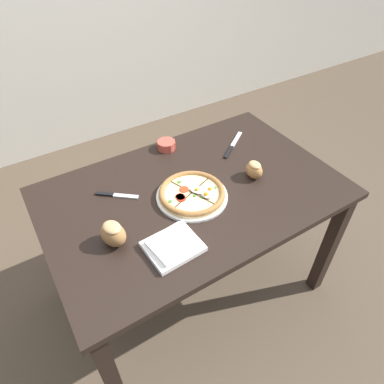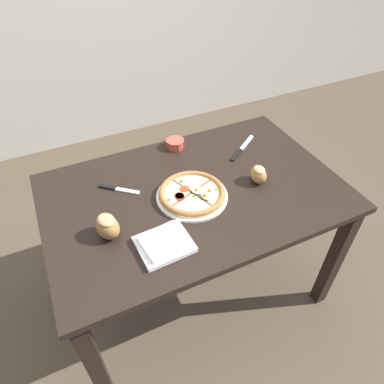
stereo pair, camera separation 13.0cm
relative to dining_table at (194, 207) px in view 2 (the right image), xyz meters
name	(u,v)px [view 2 (the right image)]	position (x,y,z in m)	size (l,w,h in m)	color
ground_plane	(194,285)	(0.00, 0.00, -0.64)	(12.00, 12.00, 0.00)	brown
dining_table	(194,207)	(0.00, 0.00, 0.00)	(1.31, 0.85, 0.75)	black
pizza	(192,194)	(-0.03, -0.03, 0.12)	(0.31, 0.31, 0.05)	white
ramekin_bowl	(175,143)	(0.06, 0.35, 0.13)	(0.10, 0.10, 0.04)	#C64C3D
napkin_folded	(164,243)	(-0.24, -0.23, 0.12)	(0.21, 0.18, 0.04)	white
bread_piece_near	(258,174)	(0.29, -0.07, 0.15)	(0.07, 0.09, 0.08)	#A3703D
bread_piece_mid	(107,226)	(-0.41, -0.09, 0.16)	(0.11, 0.13, 0.10)	olive
knife_main	(242,148)	(0.36, 0.19, 0.11)	(0.22, 0.16, 0.01)	silver
knife_spare	(118,189)	(-0.30, 0.15, 0.11)	(0.16, 0.13, 0.01)	silver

